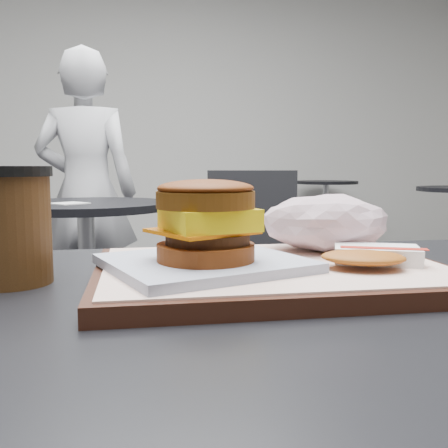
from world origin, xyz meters
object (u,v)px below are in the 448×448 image
(breakfast_sandwich, at_px, (206,231))
(patron, at_px, (86,192))
(hash_brown, at_px, (371,256))
(coffee_cup, at_px, (9,222))
(serving_tray, at_px, (272,272))
(neighbor_table, at_px, (87,250))
(crumpled_wrapper, at_px, (326,222))
(neighbor_chair, at_px, (225,253))

(breakfast_sandwich, bearing_deg, patron, 98.69)
(hash_brown, relative_size, coffee_cup, 1.05)
(serving_tray, bearing_deg, breakfast_sandwich, -164.59)
(neighbor_table, xyz_separation_m, patron, (-0.06, 0.68, 0.21))
(patron, bearing_deg, neighbor_table, 104.63)
(breakfast_sandwich, xyz_separation_m, coffee_cup, (-0.20, 0.06, 0.01))
(serving_tray, height_order, crumpled_wrapper, crumpled_wrapper)
(neighbor_chair, relative_size, patron, 0.58)
(crumpled_wrapper, height_order, patron, patron)
(hash_brown, distance_m, neighbor_chair, 1.72)
(breakfast_sandwich, relative_size, neighbor_table, 0.32)
(hash_brown, height_order, neighbor_table, hash_brown)
(coffee_cup, xyz_separation_m, neighbor_table, (-0.08, 1.57, -0.29))
(neighbor_table, bearing_deg, patron, 95.43)
(crumpled_wrapper, relative_size, patron, 0.11)
(breakfast_sandwich, bearing_deg, serving_tray, 15.41)
(neighbor_table, bearing_deg, breakfast_sandwich, -79.96)
(serving_tray, xyz_separation_m, breakfast_sandwich, (-0.08, -0.02, 0.05))
(serving_tray, distance_m, hash_brown, 0.11)
(breakfast_sandwich, xyz_separation_m, crumpled_wrapper, (0.17, 0.09, -0.00))
(serving_tray, bearing_deg, neighbor_table, 102.76)
(crumpled_wrapper, distance_m, neighbor_table, 1.62)
(coffee_cup, bearing_deg, neighbor_chair, 72.41)
(coffee_cup, bearing_deg, crumpled_wrapper, 5.74)
(crumpled_wrapper, height_order, neighbor_chair, neighbor_chair)
(hash_brown, bearing_deg, crumpled_wrapper, 96.29)
(coffee_cup, height_order, neighbor_chair, coffee_cup)
(coffee_cup, bearing_deg, hash_brown, -9.84)
(patron, bearing_deg, breakfast_sandwich, 107.89)
(neighbor_table, relative_size, neighbor_chair, 0.85)
(neighbor_table, bearing_deg, crumpled_wrapper, -73.53)
(crumpled_wrapper, distance_m, patron, 2.27)
(hash_brown, relative_size, patron, 0.09)
(breakfast_sandwich, relative_size, patron, 0.16)
(hash_brown, bearing_deg, breakfast_sandwich, 176.82)
(neighbor_table, distance_m, patron, 0.71)
(serving_tray, distance_m, neighbor_table, 1.66)
(serving_tray, xyz_separation_m, neighbor_chair, (0.23, 1.66, -0.27))
(crumpled_wrapper, xyz_separation_m, coffee_cup, (-0.37, -0.04, 0.01))
(neighbor_chair, xyz_separation_m, patron, (-0.66, 0.63, 0.25))
(coffee_cup, height_order, patron, patron)
(serving_tray, relative_size, hash_brown, 2.87)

